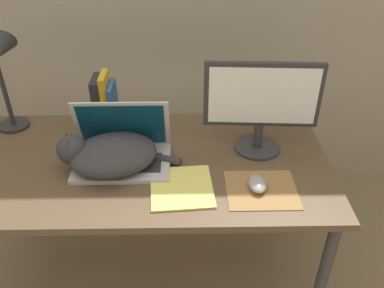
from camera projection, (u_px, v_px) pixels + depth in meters
name	position (u px, v px, depth m)	size (l,w,h in m)	color
desk	(148.00, 174.00, 1.62)	(1.41, 0.72, 0.70)	brown
laptop	(123.00, 151.00, 1.55)	(0.36, 0.24, 0.24)	#B7B7BC
cat	(109.00, 154.00, 1.51)	(0.46, 0.34, 0.15)	#333338
external_monitor	(262.00, 104.00, 1.54)	(0.44, 0.18, 0.37)	#333338
mousepad	(261.00, 190.00, 1.43)	(0.25, 0.22, 0.00)	olive
computer_mouse	(257.00, 184.00, 1.43)	(0.06, 0.10, 0.03)	#99999E
book_row	(105.00, 103.00, 1.73)	(0.09, 0.14, 0.25)	#232328
desk_lamp	(3.00, 66.00, 1.60)	(0.17, 0.17, 0.44)	#28282D
notepad	(182.00, 187.00, 1.44)	(0.24, 0.25, 0.01)	#E5DB6B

